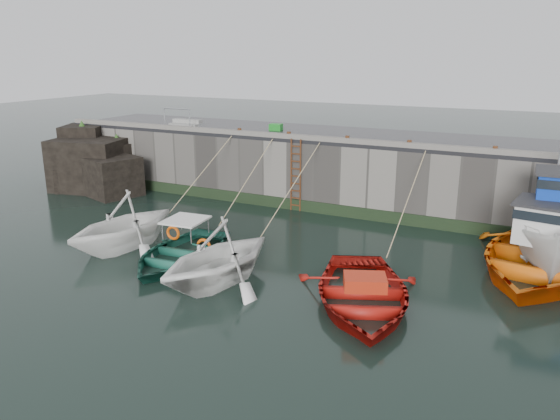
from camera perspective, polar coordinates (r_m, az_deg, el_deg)
The scene contains 24 objects.
ground at distance 15.30m, azimuth -7.33°, elevation -10.38°, with size 120.00×120.00×0.00m, color black.
quay_back at distance 25.58m, azimuth 8.16°, elevation 4.08°, with size 30.00×5.00×3.00m, color slate.
road_back at distance 25.30m, azimuth 8.31°, elevation 7.58°, with size 30.00×5.00×0.16m, color black.
kerb_back at distance 23.08m, azimuth 6.48°, elevation 7.27°, with size 30.00×0.30×0.20m, color slate.
algae_back at distance 23.56m, azimuth 6.09°, elevation -0.04°, with size 30.00×0.08×0.50m, color black.
rock_outcrop at distance 29.56m, azimuth -18.71°, elevation 4.55°, with size 5.85×4.24×3.41m.
ladder at distance 23.92m, azimuth 1.64°, elevation 3.62°, with size 0.51×0.08×3.20m.
boat_near_white at distance 20.57m, azimuth -15.91°, elevation -3.77°, with size 3.88×4.50×2.37m, color white.
boat_near_white_rope at distance 24.14m, azimuth -8.31°, elevation -0.33°, with size 0.04×5.33×3.10m, color tan, non-canonical shape.
boat_near_blue at distance 18.92m, azimuth -10.45°, elevation -5.16°, with size 3.46×4.84×1.00m, color #175241.
boat_near_blue_rope at distance 22.79m, azimuth -3.13°, elevation -1.19°, with size 0.04×5.45×3.10m, color tan, non-canonical shape.
boat_near_blacktrim at distance 16.97m, azimuth -6.47°, elevation -7.55°, with size 3.81×4.42×2.33m, color white.
boat_near_blacktrim_rope at distance 21.40m, azimuth 1.34°, elevation -2.34°, with size 0.04×6.37×3.10m, color tan, non-canonical shape.
boat_near_navy at distance 15.74m, azimuth 8.47°, elevation -9.63°, with size 3.89×5.44×1.13m, color #AD160E.
boat_near_navy_rope at distance 20.32m, azimuth 12.99°, elevation -3.80°, with size 0.04×5.85×3.10m, color tan, non-canonical shape.
boat_far_white at distance 20.10m, azimuth 26.67°, elevation -2.37°, with size 2.47×6.15×5.35m.
boat_far_orange at distance 19.47m, azimuth 25.53°, elevation -4.38°, with size 6.26×8.04×4.52m.
fish_crate at distance 26.55m, azimuth -0.43°, elevation 8.67°, with size 0.58×0.44×0.31m, color #188420.
railing at distance 28.14m, azimuth -9.89°, elevation 8.96°, with size 1.60×1.05×1.00m.
bollard_a at distance 25.27m, azimuth -4.25°, elevation 8.20°, with size 0.18×0.18×0.28m, color #3F1E0F.
bollard_b at distance 24.11m, azimuth 0.92°, elevation 7.86°, with size 0.18×0.18×0.28m, color #3F1E0F.
bollard_c at distance 23.10m, azimuth 7.03°, elevation 7.36°, with size 0.18×0.18×0.28m, color #3F1E0F.
bollard_d at distance 22.38m, azimuth 13.36°, elevation 6.77°, with size 0.18×0.18×0.28m, color #3F1E0F.
bollard_e at distance 21.90m, azimuth 21.55°, elevation 5.87°, with size 0.18×0.18×0.28m, color #3F1E0F.
Camera 1 is at (7.73, -11.30, 6.83)m, focal length 35.00 mm.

